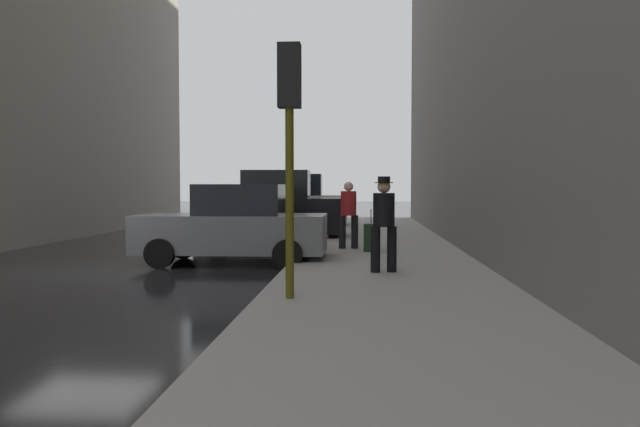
# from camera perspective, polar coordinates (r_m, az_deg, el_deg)

# --- Properties ---
(ground_plane) EXTENTS (120.00, 120.00, 0.00)m
(ground_plane) POSITION_cam_1_polar(r_m,az_deg,el_deg) (13.38, -20.64, -5.15)
(ground_plane) COLOR black
(sidewalk) EXTENTS (4.00, 40.00, 0.15)m
(sidewalk) POSITION_cam_1_polar(r_m,az_deg,el_deg) (12.19, 6.10, -5.39)
(sidewalk) COLOR gray
(sidewalk) RESTS_ON ground_plane
(parked_gray_coupe) EXTENTS (4.21, 2.08, 1.79)m
(parked_gray_coupe) POSITION_cam_1_polar(r_m,az_deg,el_deg) (14.15, -7.87, -1.15)
(parked_gray_coupe) COLOR slate
(parked_gray_coupe) RESTS_ON ground_plane
(parked_black_suv) EXTENTS (4.65, 2.15, 2.25)m
(parked_black_suv) POSITION_cam_1_polar(r_m,az_deg,el_deg) (19.95, -4.42, 0.45)
(parked_black_suv) COLOR black
(parked_black_suv) RESTS_ON ground_plane
(parked_white_van) EXTENTS (4.65, 2.17, 2.25)m
(parked_white_van) POSITION_cam_1_polar(r_m,az_deg,el_deg) (25.99, -2.47, 0.93)
(parked_white_van) COLOR silver
(parked_white_van) RESTS_ON ground_plane
(fire_hydrant) EXTENTS (0.42, 0.22, 0.70)m
(fire_hydrant) POSITION_cam_1_polar(r_m,az_deg,el_deg) (15.94, -0.00, -1.99)
(fire_hydrant) COLOR red
(fire_hydrant) RESTS_ON sidewalk
(traffic_light) EXTENTS (0.32, 0.32, 3.60)m
(traffic_light) POSITION_cam_1_polar(r_m,az_deg,el_deg) (8.91, -2.80, 9.03)
(traffic_light) COLOR #514C0F
(traffic_light) RESTS_ON sidewalk
(pedestrian_in_red_jacket) EXTENTS (0.52, 0.46, 1.71)m
(pedestrian_in_red_jacket) POSITION_cam_1_polar(r_m,az_deg,el_deg) (15.98, 2.62, 0.20)
(pedestrian_in_red_jacket) COLOR black
(pedestrian_in_red_jacket) RESTS_ON sidewalk
(pedestrian_with_fedora) EXTENTS (0.53, 0.50, 1.78)m
(pedestrian_with_fedora) POSITION_cam_1_polar(r_m,az_deg,el_deg) (11.60, 5.85, -0.52)
(pedestrian_with_fedora) COLOR black
(pedestrian_with_fedora) RESTS_ON sidewalk
(rolling_suitcase) EXTENTS (0.36, 0.56, 1.04)m
(rolling_suitcase) POSITION_cam_1_polar(r_m,az_deg,el_deg) (15.45, 4.68, -2.16)
(rolling_suitcase) COLOR black
(rolling_suitcase) RESTS_ON sidewalk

